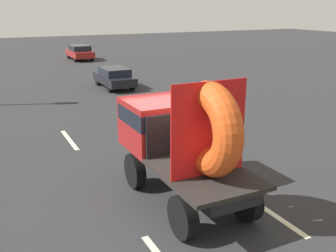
% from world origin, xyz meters
% --- Properties ---
extents(ground_plane, '(120.00, 120.00, 0.00)m').
position_xyz_m(ground_plane, '(0.00, 0.00, 0.00)').
color(ground_plane, '#28282B').
extents(flatbed_truck, '(2.02, 4.53, 3.35)m').
position_xyz_m(flatbed_truck, '(-0.27, -0.36, 1.70)').
color(flatbed_truck, black).
rests_on(flatbed_truck, ground_plane).
extents(distant_sedan, '(1.63, 3.81, 1.24)m').
position_xyz_m(distant_sedan, '(2.94, 14.26, 0.67)').
color(distant_sedan, black).
rests_on(distant_sedan, ground_plane).
extents(lane_dash_left_far, '(0.16, 2.49, 0.01)m').
position_xyz_m(lane_dash_left_far, '(-1.88, 5.49, 0.00)').
color(lane_dash_left_far, beige).
rests_on(lane_dash_left_far, ground_plane).
extents(lane_dash_right_near, '(0.16, 2.41, 0.01)m').
position_xyz_m(lane_dash_right_near, '(1.33, -2.27, 0.00)').
color(lane_dash_right_near, beige).
rests_on(lane_dash_right_near, ground_plane).
extents(lane_dash_right_far, '(0.16, 2.13, 0.01)m').
position_xyz_m(lane_dash_right_far, '(1.33, 4.88, 0.00)').
color(lane_dash_right_far, beige).
rests_on(lane_dash_right_far, ground_plane).
extents(oncoming_car, '(1.79, 4.18, 1.36)m').
position_xyz_m(oncoming_car, '(4.34, 28.38, 0.73)').
color(oncoming_car, black).
rests_on(oncoming_car, ground_plane).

